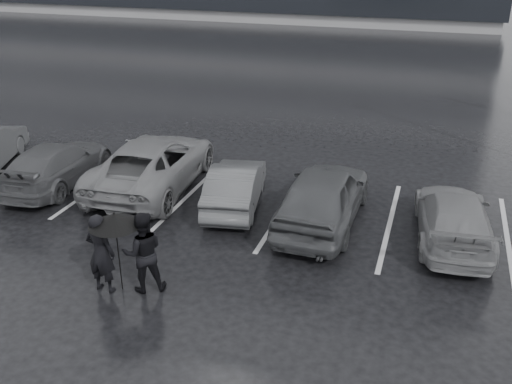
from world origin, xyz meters
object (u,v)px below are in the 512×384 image
Objects in this scene: car_west_b at (153,163)px; car_west_c at (57,164)px; car_main at (323,195)px; car_east at (454,217)px; pedestrian_left at (101,253)px; pedestrian_right at (143,252)px; car_west_a at (235,185)px.

car_west_c is at bearing 10.07° from car_west_b.
car_main is 7.92m from car_west_c.
pedestrian_left reaches higher than car_east.
car_west_c is (-7.91, 0.05, -0.14)m from car_main.
pedestrian_right is at bearing 29.34° from car_east.
car_west_c is (-5.47, -0.22, 0.03)m from car_west_a.
pedestrian_right reaches higher than car_west_a.
car_west_c is 6.15m from pedestrian_left.
car_east is at bearing -177.00° from car_main.
car_east is at bearing -176.60° from pedestrian_right.
pedestrian_left reaches higher than car_west_b.
pedestrian_right is (0.80, 0.29, 0.00)m from pedestrian_left.
car_west_c is 2.46× the size of pedestrian_right.
car_west_b is 5.33m from pedestrian_left.
car_main reaches higher than car_west_a.
car_east is (5.59, -0.17, 0.00)m from car_west_a.
car_west_a is 4.80m from pedestrian_left.
car_main is 1.09× the size of car_east.
car_west_c is 6.54m from pedestrian_right.
car_main is at bearing -3.66° from car_east.
car_east is at bearing 175.96° from car_west_c.
pedestrian_right is at bearing 73.98° from car_west_a.
car_west_b is at bearing -20.83° from car_west_a.
pedestrian_left is at bearing -11.52° from pedestrian_right.
pedestrian_right reaches higher than car_east.
car_east is (3.14, 0.11, -0.17)m from car_main.
car_main is at bearing -156.43° from pedestrian_right.
car_west_a is 4.37m from pedestrian_right.
car_west_b is (-5.14, 0.75, -0.04)m from car_main.
car_west_b reaches higher than car_west_a.
car_west_a is at bearing 178.02° from car_west_c.
pedestrian_left is 0.85m from pedestrian_right.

